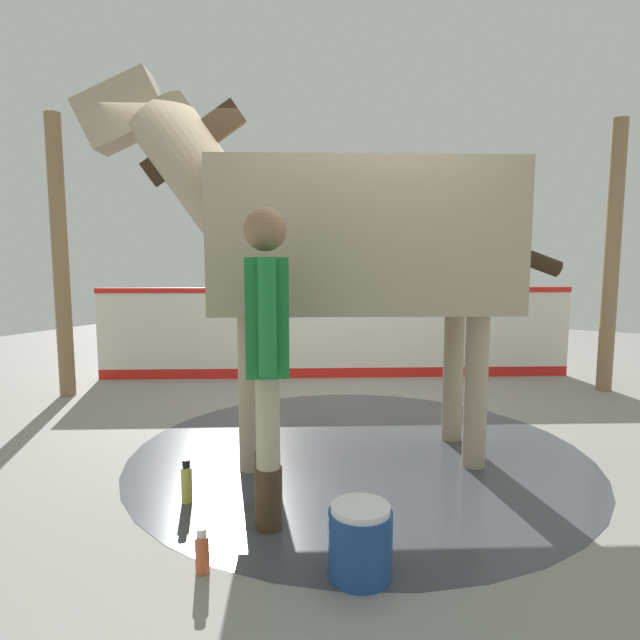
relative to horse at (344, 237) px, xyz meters
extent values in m
cube|color=gray|center=(0.09, -0.28, -1.63)|extent=(16.00, 16.00, 0.02)
cylinder|color=#42444C|center=(-0.10, -0.06, -1.62)|extent=(3.42, 3.42, 0.00)
cube|color=silver|center=(1.20, -2.25, -1.10)|extent=(4.94, 2.99, 1.04)
cube|color=red|center=(1.20, -2.25, -0.55)|extent=(4.95, 3.01, 0.06)
cube|color=red|center=(1.20, -2.25, -1.56)|extent=(4.95, 2.99, 0.12)
cylinder|color=olive|center=(3.33, -0.11, -0.16)|extent=(0.16, 0.16, 2.91)
cylinder|color=olive|center=(-1.69, -3.11, -0.16)|extent=(0.16, 0.16, 2.91)
cube|color=tan|center=(-0.10, -0.06, -0.01)|extent=(2.30, 1.94, 1.02)
cylinder|color=tan|center=(0.43, 0.58, -1.07)|extent=(0.16, 0.16, 1.10)
cylinder|color=tan|center=(0.71, 0.10, -1.07)|extent=(0.16, 0.16, 1.10)
cylinder|color=tan|center=(-0.92, -0.23, -1.07)|extent=(0.16, 0.16, 1.10)
cylinder|color=tan|center=(-0.64, -0.71, -1.07)|extent=(0.16, 0.16, 1.10)
cylinder|color=tan|center=(0.91, 0.54, 0.50)|extent=(0.99, 0.84, 0.98)
cube|color=#382819|center=(0.91, 0.54, 0.65)|extent=(0.67, 0.43, 0.60)
cube|color=tan|center=(1.31, 0.78, 0.85)|extent=(0.70, 0.57, 0.56)
cylinder|color=#382819|center=(-1.08, -0.64, -0.11)|extent=(0.66, 0.46, 0.35)
cylinder|color=#47331E|center=(-0.01, 1.02, -1.44)|extent=(0.15, 0.15, 0.35)
cylinder|color=#C6B793|center=(-0.01, 1.02, -1.01)|extent=(0.13, 0.13, 0.52)
cylinder|color=#47331E|center=(-0.14, 1.20, -1.44)|extent=(0.15, 0.15, 0.35)
cylinder|color=#C6B793|center=(-0.14, 1.20, -1.01)|extent=(0.13, 0.13, 0.52)
cube|color=#1E7F38|center=(-0.08, 1.11, -0.44)|extent=(0.47, 0.54, 0.61)
cylinder|color=#1E7F38|center=(0.10, 0.86, -0.43)|extent=(0.09, 0.09, 0.58)
cylinder|color=#1E7F38|center=(-0.25, 1.35, -0.43)|extent=(0.09, 0.09, 0.58)
sphere|color=#936B4C|center=(-0.08, 1.11, 0.01)|extent=(0.23, 0.23, 0.23)
cylinder|color=#1E478C|center=(-0.77, 1.37, -1.46)|extent=(0.30, 0.30, 0.32)
cylinder|color=white|center=(-0.77, 1.37, -1.29)|extent=(0.28, 0.28, 0.03)
cylinder|color=#D8CC4C|center=(0.47, 1.18, -1.51)|extent=(0.06, 0.06, 0.22)
cylinder|color=black|center=(0.47, 1.18, -1.37)|extent=(0.05, 0.05, 0.05)
cylinder|color=#CC5933|center=(-0.10, 1.70, -1.53)|extent=(0.07, 0.07, 0.18)
cylinder|color=white|center=(-0.10, 1.70, -1.42)|extent=(0.05, 0.05, 0.04)
camera|label=1|loc=(-1.74, 3.53, -0.12)|focal=30.31mm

